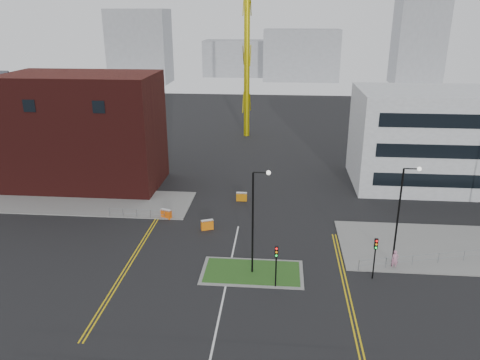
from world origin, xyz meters
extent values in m
plane|color=black|center=(0.00, 0.00, 0.00)|extent=(200.00, 200.00, 0.00)
cube|color=slate|center=(-20.00, 22.00, 0.06)|extent=(28.00, 8.00, 0.12)
cube|color=slate|center=(22.00, 14.00, 0.06)|extent=(24.00, 10.00, 0.12)
cube|color=slate|center=(2.00, 8.00, 0.04)|extent=(8.60, 4.60, 0.08)
cube|color=#27541C|center=(2.00, 8.00, 0.06)|extent=(8.00, 4.00, 0.12)
cube|color=#3F110F|center=(-20.00, 28.00, 7.00)|extent=(18.00, 10.00, 14.00)
cube|color=black|center=(-24.00, 22.98, 11.00)|extent=(1.40, 0.10, 1.40)
cube|color=black|center=(-16.00, 22.98, 11.00)|extent=(1.40, 0.10, 1.40)
cube|color=#B4B7B9|center=(26.00, 32.00, 6.00)|extent=(25.00, 12.00, 12.00)
cube|color=black|center=(26.00, 25.98, 2.50)|extent=(22.00, 0.10, 1.60)
cube|color=black|center=(26.00, 25.98, 6.00)|extent=(22.00, 0.10, 1.60)
cylinder|color=#C2B30B|center=(-2.00, 55.00, 18.94)|extent=(1.00, 1.00, 37.89)
cylinder|color=black|center=(2.00, 8.00, 4.50)|extent=(0.16, 0.16, 9.00)
cylinder|color=black|center=(2.60, 8.00, 9.00)|extent=(1.20, 0.10, 0.10)
sphere|color=silver|center=(3.20, 8.00, 9.00)|extent=(0.36, 0.36, 0.36)
cylinder|color=black|center=(14.00, 10.00, 4.50)|extent=(0.16, 0.16, 9.00)
cylinder|color=black|center=(14.60, 10.00, 9.00)|extent=(1.20, 0.10, 0.10)
sphere|color=silver|center=(15.20, 10.00, 9.00)|extent=(0.36, 0.36, 0.36)
cylinder|color=black|center=(4.00, 6.00, 1.50)|extent=(0.12, 0.12, 3.00)
cube|color=black|center=(4.00, 6.00, 3.20)|extent=(0.28, 0.22, 0.90)
sphere|color=red|center=(4.00, 5.87, 3.50)|extent=(0.18, 0.18, 0.18)
sphere|color=orange|center=(4.00, 5.87, 3.20)|extent=(0.18, 0.18, 0.18)
sphere|color=#0CCC33|center=(4.00, 5.87, 2.90)|extent=(0.18, 0.18, 0.18)
cylinder|color=black|center=(12.00, 8.00, 1.50)|extent=(0.12, 0.12, 3.00)
cube|color=black|center=(12.00, 8.00, 3.20)|extent=(0.28, 0.22, 0.90)
sphere|color=red|center=(12.00, 7.87, 3.50)|extent=(0.18, 0.18, 0.18)
sphere|color=orange|center=(12.00, 7.87, 3.20)|extent=(0.18, 0.18, 0.18)
sphere|color=#0CCC33|center=(12.00, 7.87, 2.90)|extent=(0.18, 0.18, 0.18)
cylinder|color=gray|center=(-11.00, 18.00, 1.05)|extent=(6.00, 0.04, 0.04)
cylinder|color=gray|center=(-11.00, 18.00, 0.55)|extent=(6.00, 0.04, 0.04)
cylinder|color=gray|center=(-14.00, 18.00, 0.55)|extent=(0.05, 0.05, 1.10)
cylinder|color=gray|center=(-8.00, 18.00, 0.55)|extent=(0.05, 0.05, 1.10)
cylinder|color=gray|center=(20.50, 11.50, 1.05)|extent=(19.01, 5.04, 0.04)
cylinder|color=gray|center=(20.50, 11.50, 0.55)|extent=(19.01, 5.04, 0.04)
cylinder|color=gray|center=(11.00, 9.00, 0.55)|extent=(0.05, 0.05, 1.10)
cube|color=silver|center=(0.00, 2.00, 0.01)|extent=(0.15, 30.00, 0.01)
cube|color=gold|center=(-9.00, 10.00, 0.01)|extent=(0.12, 24.00, 0.01)
cube|color=gold|center=(-8.70, 10.00, 0.01)|extent=(0.12, 24.00, 0.01)
cube|color=gold|center=(9.50, 6.00, 0.01)|extent=(0.12, 20.00, 0.01)
cube|color=gold|center=(9.80, 6.00, 0.01)|extent=(0.12, 20.00, 0.01)
cube|color=gray|center=(-40.00, 120.00, 11.00)|extent=(18.00, 12.00, 22.00)
cube|color=gray|center=(10.00, 130.00, 8.00)|extent=(24.00, 12.00, 16.00)
cube|color=gray|center=(45.00, 125.00, 14.00)|extent=(14.00, 12.00, 28.00)
cube|color=gray|center=(-8.00, 140.00, 6.00)|extent=(30.00, 12.00, 12.00)
imported|color=pink|center=(14.14, 9.80, 0.84)|extent=(0.66, 0.48, 1.69)
cube|color=#E4580C|center=(-7.88, 18.35, 0.50)|extent=(1.26, 0.86, 1.00)
cube|color=silver|center=(-7.88, 18.35, 0.95)|extent=(1.26, 0.86, 0.12)
cube|color=orange|center=(-3.09, 16.00, 0.51)|extent=(1.30, 0.85, 1.03)
cube|color=silver|center=(-3.09, 16.00, 0.98)|extent=(1.30, 0.85, 0.12)
cube|color=#C3700A|center=(-0.25, 24.00, 0.51)|extent=(1.24, 0.43, 1.03)
cube|color=silver|center=(-0.25, 24.00, 0.98)|extent=(1.24, 0.43, 0.12)
camera|label=1|loc=(4.01, -26.61, 20.75)|focal=35.00mm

